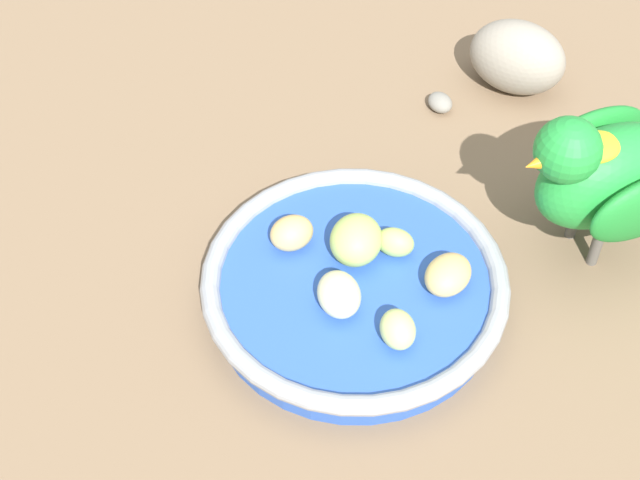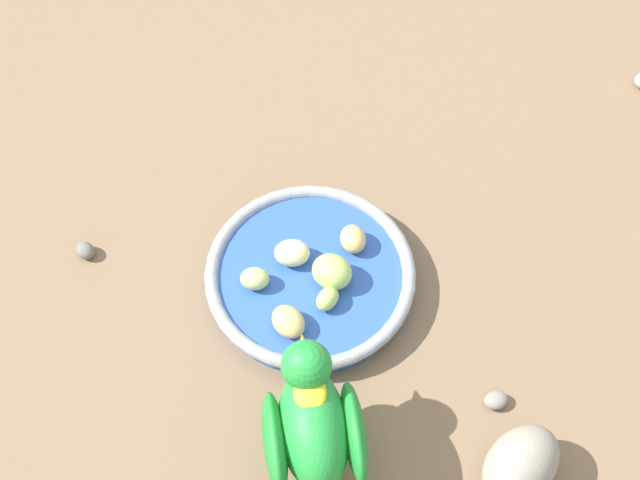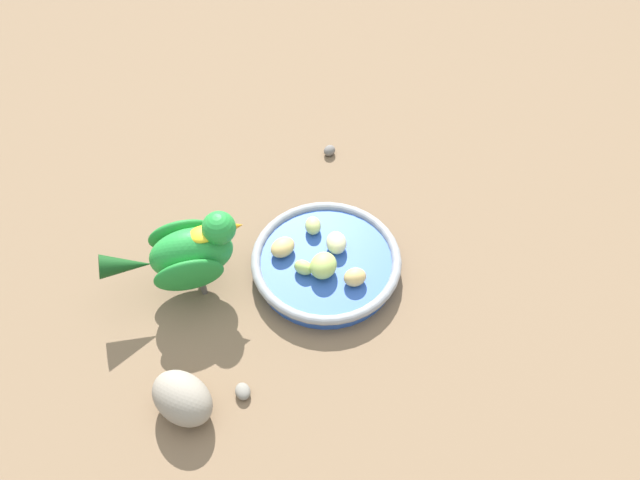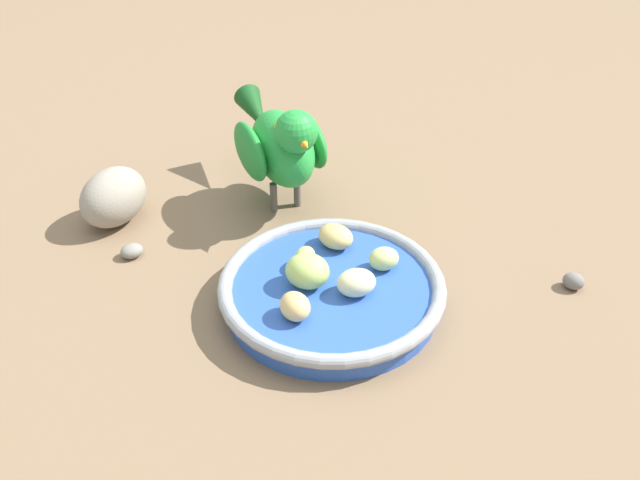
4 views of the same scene
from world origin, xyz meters
TOP-DOWN VIEW (x-y plane):
  - ground_plane at (0.00, 0.00)m, footprint 4.00×4.00m
  - feeding_bowl at (0.02, -0.02)m, footprint 0.19×0.19m
  - apple_piece_0 at (0.04, -0.02)m, footprint 0.04×0.04m
  - apple_piece_1 at (0.01, -0.07)m, footprint 0.04×0.03m
  - apple_piece_2 at (0.00, -0.03)m, footprint 0.04×0.04m
  - apple_piece_3 at (-0.01, -0.01)m, footprint 0.02×0.03m
  - apple_piece_4 at (0.05, 0.02)m, footprint 0.03×0.03m
  - apple_piece_5 at (-0.01, 0.03)m, footprint 0.04×0.03m
  - parrot at (-0.10, 0.09)m, footprint 0.15×0.13m
  - rock_large at (-0.22, -0.01)m, footprint 0.05×0.07m
  - pebble_0 at (0.19, 0.10)m, footprint 0.02×0.02m
  - pebble_1 at (-0.17, -0.05)m, footprint 0.03×0.03m

SIDE VIEW (x-z plane):
  - ground_plane at x=0.00m, z-range 0.00..0.00m
  - pebble_1 at x=-0.17m, z-range 0.00..0.01m
  - pebble_0 at x=0.19m, z-range 0.00..0.01m
  - feeding_bowl at x=0.02m, z-range 0.00..0.03m
  - rock_large at x=-0.22m, z-range 0.00..0.06m
  - apple_piece_3 at x=-0.01m, z-range 0.02..0.04m
  - apple_piece_4 at x=0.05m, z-range 0.02..0.04m
  - apple_piece_5 at x=-0.01m, z-range 0.02..0.04m
  - apple_piece_1 at x=0.01m, z-range 0.02..0.04m
  - apple_piece_0 at x=0.04m, z-range 0.02..0.04m
  - apple_piece_2 at x=0.00m, z-range 0.02..0.05m
  - parrot at x=-0.10m, z-range 0.01..0.13m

